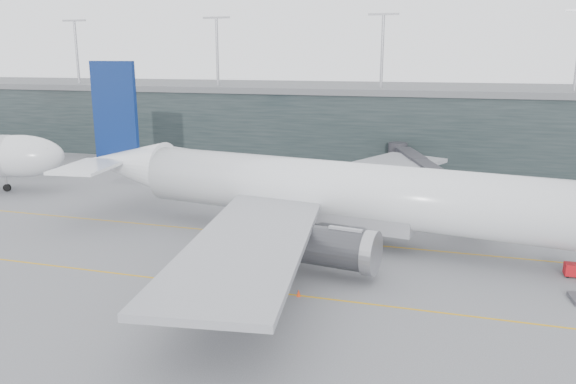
# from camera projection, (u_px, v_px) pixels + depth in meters

# --- Properties ---
(ground) EXTENTS (320.00, 320.00, 0.00)m
(ground) POSITION_uv_depth(u_px,v_px,m) (289.00, 227.00, 71.71)
(ground) COLOR #56565B
(ground) RESTS_ON ground
(taxiline_a) EXTENTS (160.00, 0.25, 0.02)m
(taxiline_a) POSITION_uv_depth(u_px,v_px,m) (280.00, 236.00, 67.97)
(taxiline_a) COLOR #C59112
(taxiline_a) RESTS_ON ground
(taxiline_b) EXTENTS (160.00, 0.25, 0.02)m
(taxiline_b) POSITION_uv_depth(u_px,v_px,m) (230.00, 287.00, 53.05)
(taxiline_b) COLOR #C59112
(taxiline_b) RESTS_ON ground
(taxiline_lead_main) EXTENTS (0.25, 60.00, 0.02)m
(taxiline_lead_main) POSITION_uv_depth(u_px,v_px,m) (355.00, 194.00, 88.98)
(taxiline_lead_main) COLOR #C59112
(taxiline_lead_main) RESTS_ON ground
(terminal) EXTENTS (240.00, 36.00, 29.00)m
(terminal) POSITION_uv_depth(u_px,v_px,m) (363.00, 120.00, 124.00)
(terminal) COLOR black
(terminal) RESTS_ON ground
(main_aircraft) EXTENTS (73.68, 68.58, 20.68)m
(main_aircraft) POSITION_uv_depth(u_px,v_px,m) (344.00, 193.00, 65.07)
(main_aircraft) COLOR silver
(main_aircraft) RESTS_ON ground
(jet_bridge) EXTENTS (14.41, 43.56, 5.73)m
(jet_bridge) POSITION_uv_depth(u_px,v_px,m) (439.00, 171.00, 85.52)
(jet_bridge) COLOR #2A2A2F
(jet_bridge) RESTS_ON ground
(gse_cart) EXTENTS (2.02, 1.32, 1.35)m
(gse_cart) POSITION_uv_depth(u_px,v_px,m) (575.00, 270.00, 55.39)
(gse_cart) COLOR #A60B12
(gse_cart) RESTS_ON ground
(uld_a) EXTENTS (2.39, 2.17, 1.78)m
(uld_a) POSITION_uv_depth(u_px,v_px,m) (283.00, 201.00, 80.94)
(uld_a) COLOR #343539
(uld_a) RESTS_ON ground
(uld_b) EXTENTS (2.34, 2.12, 1.74)m
(uld_b) POSITION_uv_depth(u_px,v_px,m) (304.00, 198.00, 82.92)
(uld_b) COLOR #343539
(uld_b) RESTS_ON ground
(uld_c) EXTENTS (2.10, 1.87, 1.59)m
(uld_c) POSITION_uv_depth(u_px,v_px,m) (312.00, 201.00, 81.52)
(uld_c) COLOR #343539
(uld_c) RESTS_ON ground
(cone_wing_stbd) EXTENTS (0.41, 0.41, 0.65)m
(cone_wing_stbd) POSITION_uv_depth(u_px,v_px,m) (299.00, 293.00, 50.96)
(cone_wing_stbd) COLOR red
(cone_wing_stbd) RESTS_ON ground
(cone_wing_port) EXTENTS (0.40, 0.40, 0.64)m
(cone_wing_port) POSITION_uv_depth(u_px,v_px,m) (377.00, 209.00, 78.93)
(cone_wing_port) COLOR #FB370D
(cone_wing_port) RESTS_ON ground
(cone_tail) EXTENTS (0.46, 0.46, 0.73)m
(cone_tail) POSITION_uv_depth(u_px,v_px,m) (198.00, 241.00, 65.16)
(cone_tail) COLOR orange
(cone_tail) RESTS_ON ground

